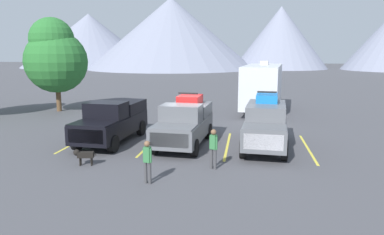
{
  "coord_description": "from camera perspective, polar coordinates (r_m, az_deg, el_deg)",
  "views": [
    {
      "loc": [
        2.87,
        -18.07,
        4.73
      ],
      "look_at": [
        0.0,
        0.88,
        1.2
      ],
      "focal_mm": 34.28,
      "sensor_mm": 36.0,
      "label": 1
    }
  ],
  "objects": [
    {
      "name": "pickup_truck_a",
      "position": [
        19.57,
        -12.27,
        -0.42
      ],
      "size": [
        2.47,
        5.54,
        2.17
      ],
      "color": "black",
      "rests_on": "ground"
    },
    {
      "name": "camper_trailer_a",
      "position": [
        28.81,
        10.9,
        4.92
      ],
      "size": [
        3.51,
        8.98,
        3.9
      ],
      "color": "silver",
      "rests_on": "ground"
    },
    {
      "name": "person_b",
      "position": [
        14.73,
        3.35,
        -4.49
      ],
      "size": [
        0.34,
        0.27,
        1.64
      ],
      "color": "#3F3F42",
      "rests_on": "ground"
    },
    {
      "name": "person_a",
      "position": [
        13.22,
        -6.95,
        -6.44
      ],
      "size": [
        0.34,
        0.23,
        1.58
      ],
      "color": "#3F3F42",
      "rests_on": "ground"
    },
    {
      "name": "dog",
      "position": [
        15.92,
        -16.59,
        -5.55
      ],
      "size": [
        0.93,
        0.39,
        0.69
      ],
      "color": "black",
      "rests_on": "ground"
    },
    {
      "name": "mountain_ridge",
      "position": [
        98.0,
        0.74,
        12.54
      ],
      "size": [
        114.17,
        46.47,
        17.9
      ],
      "color": "gray",
      "rests_on": "ground"
    },
    {
      "name": "lot_stripe_b",
      "position": [
        19.18,
        -6.26,
        -3.89
      ],
      "size": [
        0.12,
        5.5,
        0.01
      ],
      "primitive_type": "cube",
      "color": "gold",
      "rests_on": "ground"
    },
    {
      "name": "lot_stripe_a",
      "position": [
        20.52,
        -16.92,
        -3.34
      ],
      "size": [
        0.12,
        5.5,
        0.01
      ],
      "primitive_type": "cube",
      "color": "gold",
      "rests_on": "ground"
    },
    {
      "name": "lot_stripe_c",
      "position": [
        18.58,
        5.54,
        -4.35
      ],
      "size": [
        0.12,
        5.5,
        0.01
      ],
      "primitive_type": "cube",
      "color": "gold",
      "rests_on": "ground"
    },
    {
      "name": "pickup_truck_c",
      "position": [
        18.33,
        11.37,
        -0.79
      ],
      "size": [
        2.39,
        5.72,
        2.69
      ],
      "color": "#595B60",
      "rests_on": "ground"
    },
    {
      "name": "ground_plane",
      "position": [
        18.9,
        -0.4,
        -4.06
      ],
      "size": [
        240.0,
        240.0,
        0.0
      ],
      "primitive_type": "plane",
      "color": "#47474C"
    },
    {
      "name": "pickup_truck_b",
      "position": [
        18.47,
        -1.15,
        -0.69
      ],
      "size": [
        2.47,
        5.38,
        2.57
      ],
      "color": "#595B60",
      "rests_on": "ground"
    },
    {
      "name": "lot_stripe_d",
      "position": [
        18.8,
        17.59,
        -4.62
      ],
      "size": [
        0.12,
        5.5,
        0.01
      ],
      "primitive_type": "cube",
      "color": "gold",
      "rests_on": "ground"
    },
    {
      "name": "tree_a",
      "position": [
        30.33,
        -20.52,
        8.92
      ],
      "size": [
        4.76,
        4.76,
        7.19
      ],
      "color": "brown",
      "rests_on": "ground"
    }
  ]
}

